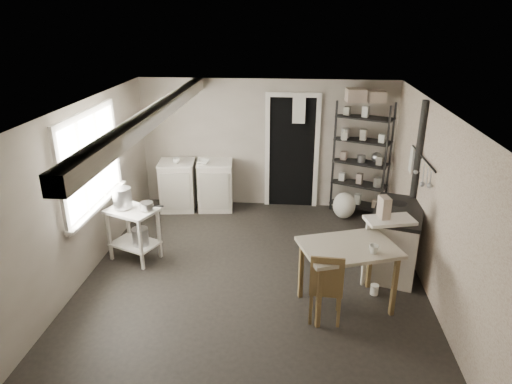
# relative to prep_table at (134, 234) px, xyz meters

# --- Properties ---
(floor) EXTENTS (5.00, 5.00, 0.00)m
(floor) POSITION_rel_prep_table_xyz_m (1.75, -0.29, -0.40)
(floor) COLOR black
(floor) RESTS_ON ground
(ceiling) EXTENTS (5.00, 5.00, 0.00)m
(ceiling) POSITION_rel_prep_table_xyz_m (1.75, -0.29, 1.90)
(ceiling) COLOR silver
(ceiling) RESTS_ON wall_back
(wall_back) EXTENTS (4.50, 0.02, 2.30)m
(wall_back) POSITION_rel_prep_table_xyz_m (1.75, 2.21, 0.75)
(wall_back) COLOR #A89E90
(wall_back) RESTS_ON ground
(wall_front) EXTENTS (4.50, 0.02, 2.30)m
(wall_front) POSITION_rel_prep_table_xyz_m (1.75, -2.79, 0.75)
(wall_front) COLOR #A89E90
(wall_front) RESTS_ON ground
(wall_left) EXTENTS (0.02, 5.00, 2.30)m
(wall_left) POSITION_rel_prep_table_xyz_m (-0.50, -0.29, 0.75)
(wall_left) COLOR #A89E90
(wall_left) RESTS_ON ground
(wall_right) EXTENTS (0.02, 5.00, 2.30)m
(wall_right) POSITION_rel_prep_table_xyz_m (4.00, -0.29, 0.75)
(wall_right) COLOR #A89E90
(wall_right) RESTS_ON ground
(window) EXTENTS (0.12, 1.76, 1.28)m
(window) POSITION_rel_prep_table_xyz_m (-0.47, -0.09, 1.10)
(window) COLOR white
(window) RESTS_ON wall_left
(doorway) EXTENTS (0.96, 0.10, 2.08)m
(doorway) POSITION_rel_prep_table_xyz_m (2.20, 2.18, 0.60)
(doorway) COLOR white
(doorway) RESTS_ON ground
(ceiling_beam) EXTENTS (0.18, 5.00, 0.18)m
(ceiling_beam) POSITION_rel_prep_table_xyz_m (0.55, -0.29, 1.80)
(ceiling_beam) COLOR white
(ceiling_beam) RESTS_ON ceiling
(wallpaper_panel) EXTENTS (0.01, 5.00, 2.30)m
(wallpaper_panel) POSITION_rel_prep_table_xyz_m (3.99, -0.29, 0.75)
(wallpaper_panel) COLOR beige
(wallpaper_panel) RESTS_ON wall_right
(utensil_rail) EXTENTS (0.06, 1.20, 0.44)m
(utensil_rail) POSITION_rel_prep_table_xyz_m (3.94, 0.31, 1.15)
(utensil_rail) COLOR #B7B8BA
(utensil_rail) RESTS_ON wall_right
(prep_table) EXTENTS (0.82, 0.71, 0.78)m
(prep_table) POSITION_rel_prep_table_xyz_m (0.00, 0.00, 0.00)
(prep_table) COLOR white
(prep_table) RESTS_ON ground
(stockpot) EXTENTS (0.28, 0.28, 0.28)m
(stockpot) POSITION_rel_prep_table_xyz_m (-0.13, 0.03, 0.54)
(stockpot) COLOR #B7B8BA
(stockpot) RESTS_ON prep_table
(saucepan) EXTENTS (0.24, 0.24, 0.10)m
(saucepan) POSITION_rel_prep_table_xyz_m (0.23, -0.02, 0.45)
(saucepan) COLOR #B7B8BA
(saucepan) RESTS_ON prep_table
(bucket) EXTENTS (0.27, 0.27, 0.25)m
(bucket) POSITION_rel_prep_table_xyz_m (0.11, -0.06, -0.02)
(bucket) COLOR #B7B8BA
(bucket) RESTS_ON prep_table
(base_cabinets) EXTENTS (1.41, 0.73, 0.89)m
(base_cabinets) POSITION_rel_prep_table_xyz_m (0.51, 1.89, 0.06)
(base_cabinets) COLOR beige
(base_cabinets) RESTS_ON ground
(mixing_bowl) EXTENTS (0.31, 0.31, 0.07)m
(mixing_bowl) POSITION_rel_prep_table_xyz_m (0.67, 1.81, 0.56)
(mixing_bowl) COLOR white
(mixing_bowl) RESTS_ON base_cabinets
(counter_cup) EXTENTS (0.14, 0.14, 0.10)m
(counter_cup) POSITION_rel_prep_table_xyz_m (0.20, 1.76, 0.57)
(counter_cup) COLOR white
(counter_cup) RESTS_ON base_cabinets
(shelf_rack) EXTENTS (1.00, 0.72, 1.98)m
(shelf_rack) POSITION_rel_prep_table_xyz_m (3.41, 2.01, 0.55)
(shelf_rack) COLOR black
(shelf_rack) RESTS_ON ground
(shelf_jar) EXTENTS (0.10, 0.10, 0.19)m
(shelf_jar) POSITION_rel_prep_table_xyz_m (3.08, 1.98, 0.97)
(shelf_jar) COLOR white
(shelf_jar) RESTS_ON shelf_rack
(storage_box_a) EXTENTS (0.34, 0.30, 0.22)m
(storage_box_a) POSITION_rel_prep_table_xyz_m (3.23, 1.97, 1.61)
(storage_box_a) COLOR beige
(storage_box_a) RESTS_ON shelf_rack
(storage_box_b) EXTENTS (0.31, 0.29, 0.18)m
(storage_box_b) POSITION_rel_prep_table_xyz_m (3.56, 1.98, 1.59)
(storage_box_b) COLOR beige
(storage_box_b) RESTS_ON shelf_rack
(stove) EXTENTS (0.93, 1.27, 0.89)m
(stove) POSITION_rel_prep_table_xyz_m (3.67, 0.06, 0.04)
(stove) COLOR beige
(stove) RESTS_ON ground
(stovepipe) EXTENTS (0.11, 0.11, 1.32)m
(stovepipe) POSITION_rel_prep_table_xyz_m (3.96, 0.52, 1.19)
(stovepipe) COLOR black
(stovepipe) RESTS_ON stove
(side_ledge) EXTENTS (0.67, 0.47, 0.94)m
(side_ledge) POSITION_rel_prep_table_xyz_m (3.48, -0.35, 0.03)
(side_ledge) COLOR white
(side_ledge) RESTS_ON ground
(oats_box) EXTENTS (0.15, 0.21, 0.28)m
(oats_box) POSITION_rel_prep_table_xyz_m (3.39, -0.32, 0.61)
(oats_box) COLOR beige
(oats_box) RESTS_ON side_ledge
(work_table) EXTENTS (1.27, 1.07, 0.82)m
(work_table) POSITION_rel_prep_table_xyz_m (2.92, -0.90, -0.02)
(work_table) COLOR beige
(work_table) RESTS_ON ground
(table_cup) EXTENTS (0.13, 0.13, 0.10)m
(table_cup) POSITION_rel_prep_table_xyz_m (3.18, -1.05, 0.41)
(table_cup) COLOR white
(table_cup) RESTS_ON work_table
(chair) EXTENTS (0.40, 0.41, 0.90)m
(chair) POSITION_rel_prep_table_xyz_m (2.66, -1.15, 0.08)
(chair) COLOR brown
(chair) RESTS_ON ground
(flour_sack) EXTENTS (0.45, 0.40, 0.47)m
(flour_sack) POSITION_rel_prep_table_xyz_m (3.14, 1.68, -0.16)
(flour_sack) COLOR silver
(flour_sack) RESTS_ON ground
(floor_crock) EXTENTS (0.14, 0.14, 0.13)m
(floor_crock) POSITION_rel_prep_table_xyz_m (3.33, -0.62, -0.33)
(floor_crock) COLOR white
(floor_crock) RESTS_ON ground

